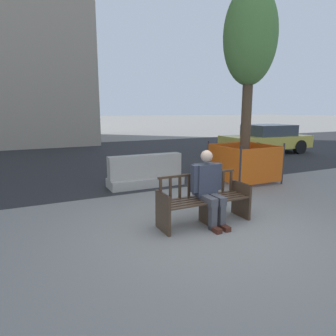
{
  "coord_description": "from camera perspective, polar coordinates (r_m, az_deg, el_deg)",
  "views": [
    {
      "loc": [
        -2.7,
        -4.02,
        2.0
      ],
      "look_at": [
        0.1,
        1.78,
        0.75
      ],
      "focal_mm": 32.0,
      "sensor_mm": 36.0,
      "label": 1
    }
  ],
  "objects": [
    {
      "name": "car_taxi_near",
      "position": [
        14.91,
        18.2,
        5.32
      ],
      "size": [
        4.16,
        2.11,
        1.32
      ],
      "color": "#DBC64C",
      "rests_on": "ground"
    },
    {
      "name": "street_tree",
      "position": [
        8.82,
        15.36,
        22.45
      ],
      "size": [
        1.41,
        1.41,
        5.18
      ],
      "color": "brown",
      "rests_on": "ground"
    },
    {
      "name": "street_asphalt",
      "position": [
        13.15,
        -13.61,
        1.95
      ],
      "size": [
        120.0,
        12.0,
        0.01
      ],
      "primitive_type": "cube",
      "color": "#28282B",
      "rests_on": "ground"
    },
    {
      "name": "construction_fence",
      "position": [
        8.75,
        14.28,
        1.18
      ],
      "size": [
        1.51,
        1.51,
        1.12
      ],
      "color": "#2D2D33",
      "rests_on": "ground"
    },
    {
      "name": "jersey_barrier_centre",
      "position": [
        8.0,
        -4.29,
        -1.02
      ],
      "size": [
        2.0,
        0.68,
        0.84
      ],
      "color": "#ADA89E",
      "rests_on": "ground"
    },
    {
      "name": "street_bench",
      "position": [
        5.4,
        6.85,
        -6.38
      ],
      "size": [
        1.69,
        0.54,
        0.88
      ],
      "color": "#473323",
      "rests_on": "ground"
    },
    {
      "name": "ground_plane",
      "position": [
        5.24,
        7.68,
        -11.57
      ],
      "size": [
        200.0,
        200.0,
        0.0
      ],
      "primitive_type": "plane",
      "color": "gray"
    },
    {
      "name": "seated_person",
      "position": [
        5.3,
        7.71,
        -3.44
      ],
      "size": [
        0.58,
        0.72,
        1.31
      ],
      "color": "#383D4C",
      "rests_on": "ground"
    }
  ]
}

